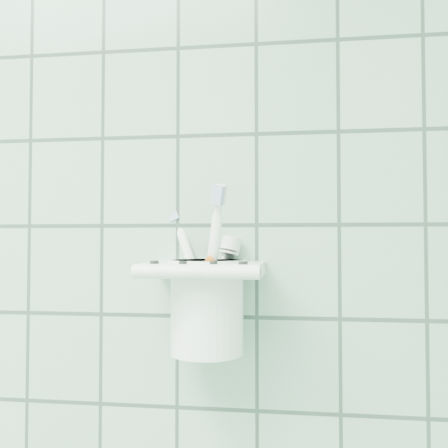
% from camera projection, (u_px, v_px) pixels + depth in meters
% --- Properties ---
extents(holder_bracket, '(0.13, 0.11, 0.04)m').
position_uv_depth(holder_bracket, '(204.00, 271.00, 0.57)').
color(holder_bracket, white).
rests_on(holder_bracket, wall_back).
extents(cup, '(0.09, 0.09, 0.11)m').
position_uv_depth(cup, '(207.00, 303.00, 0.57)').
color(cup, white).
rests_on(cup, holder_bracket).
extents(toothbrush_pink, '(0.07, 0.06, 0.18)m').
position_uv_depth(toothbrush_pink, '(217.00, 265.00, 0.58)').
color(toothbrush_pink, white).
rests_on(toothbrush_pink, cup).
extents(toothbrush_blue, '(0.06, 0.07, 0.17)m').
position_uv_depth(toothbrush_blue, '(195.00, 267.00, 0.58)').
color(toothbrush_blue, white).
rests_on(toothbrush_blue, cup).
extents(toothbrush_orange, '(0.04, 0.05, 0.19)m').
position_uv_depth(toothbrush_orange, '(201.00, 264.00, 0.57)').
color(toothbrush_orange, white).
rests_on(toothbrush_orange, cup).
extents(toothpaste_tube, '(0.05, 0.03, 0.14)m').
position_uv_depth(toothpaste_tube, '(210.00, 280.00, 0.59)').
color(toothpaste_tube, silver).
rests_on(toothpaste_tube, cup).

